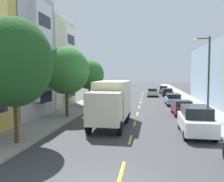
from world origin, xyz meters
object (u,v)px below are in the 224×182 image
at_px(street_tree_third, 89,75).
at_px(parked_suv_white, 196,120).
at_px(delivery_box_truck, 112,101).
at_px(parked_wagon_sky, 173,99).
at_px(street_tree_nearest, 14,62).
at_px(street_lamp, 207,72).
at_px(street_tree_second, 66,71).
at_px(parked_suv_navy, 102,99).
at_px(parked_hatchback_burgundy, 182,108).
at_px(parked_hatchback_teal, 120,91).
at_px(parked_hatchback_orange, 163,89).
at_px(moving_champagne_sedan, 152,92).
at_px(parked_sedan_black, 167,92).

distance_m(street_tree_third, parked_suv_white, 17.56).
xyz_separation_m(delivery_box_truck, parked_wagon_sky, (6.08, 13.72, -1.16)).
height_order(street_tree_nearest, street_lamp, street_tree_nearest).
relative_size(street_lamp, delivery_box_truck, 0.94).
xyz_separation_m(street_tree_nearest, street_tree_second, (0.00, 8.82, -0.37)).
relative_size(street_tree_nearest, delivery_box_truck, 0.95).
bearing_deg(parked_suv_navy, parked_hatchback_burgundy, -25.69).
bearing_deg(parked_hatchback_burgundy, parked_hatchback_teal, 111.39).
xyz_separation_m(street_tree_second, street_tree_third, (-0.00, 8.82, -0.39)).
distance_m(street_tree_nearest, parked_hatchback_orange, 41.31).
distance_m(street_tree_second, street_tree_third, 8.83).
bearing_deg(parked_hatchback_burgundy, street_tree_third, 152.05).
relative_size(street_tree_second, street_lamp, 0.91).
height_order(street_lamp, moving_champagne_sedan, street_lamp).
xyz_separation_m(street_tree_third, parked_hatchback_orange, (10.60, 22.08, -3.23)).
xyz_separation_m(parked_sedan_black, parked_wagon_sky, (-0.20, -12.52, 0.05)).
distance_m(parked_wagon_sky, moving_champagne_sedan, 12.20).
bearing_deg(parked_hatchback_burgundy, street_tree_second, -164.07).
xyz_separation_m(street_tree_second, delivery_box_truck, (4.60, -2.62, -2.42)).
bearing_deg(parked_hatchback_teal, parked_hatchback_burgundy, -68.61).
relative_size(street_tree_second, parked_hatchback_burgundy, 1.59).
distance_m(street_lamp, parked_hatchback_burgundy, 4.95).
relative_size(parked_suv_white, parked_wagon_sky, 1.02).
xyz_separation_m(street_tree_third, parked_wagon_sky, (10.69, 2.28, -3.18)).
distance_m(parked_suv_white, parked_suv_navy, 14.95).
relative_size(parked_hatchback_burgundy, parked_sedan_black, 0.89).
bearing_deg(street_tree_third, parked_suv_white, -51.96).
relative_size(street_tree_third, street_lamp, 0.81).
relative_size(street_tree_second, parked_hatchback_orange, 1.60).
bearing_deg(parked_wagon_sky, street_tree_third, -167.96).
height_order(parked_sedan_black, parked_wagon_sky, parked_wagon_sky).
xyz_separation_m(parked_hatchback_orange, parked_wagon_sky, (0.09, -19.80, 0.05)).
bearing_deg(parked_suv_navy, street_lamp, -35.62).
bearing_deg(street_tree_nearest, parked_hatchback_burgundy, 47.77).
bearing_deg(parked_suv_white, street_tree_second, 155.73).
distance_m(parked_wagon_sky, parked_suv_navy, 9.51).
relative_size(street_tree_third, delivery_box_truck, 0.77).
bearing_deg(street_tree_nearest, parked_sedan_black, 71.45).
relative_size(street_tree_second, parked_sedan_black, 1.42).
relative_size(delivery_box_truck, parked_hatchback_burgundy, 1.85).
height_order(street_tree_nearest, street_tree_second, street_tree_nearest).
bearing_deg(parked_sedan_black, parked_hatchback_orange, 92.27).
bearing_deg(parked_hatchback_burgundy, street_tree_nearest, -132.23).
bearing_deg(street_tree_nearest, moving_champagne_sedan, 75.57).
bearing_deg(parked_hatchback_orange, parked_hatchback_burgundy, -89.57).
bearing_deg(parked_suv_navy, parked_hatchback_orange, 69.84).
distance_m(street_tree_second, delivery_box_truck, 5.82).
xyz_separation_m(parked_hatchback_burgundy, parked_suv_navy, (-8.86, 4.26, 0.23)).
distance_m(parked_hatchback_burgundy, parked_sedan_black, 20.54).
distance_m(parked_suv_white, parked_sedan_black, 28.44).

